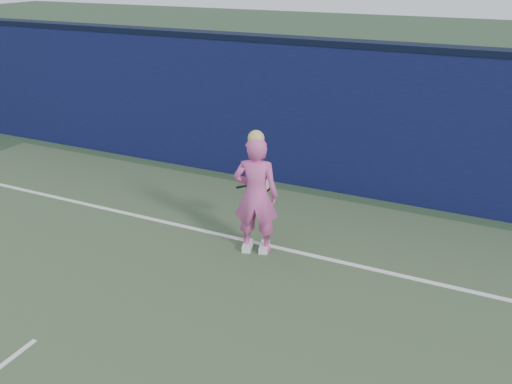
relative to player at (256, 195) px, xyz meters
The scene contains 4 objects.
backstop_wall 3.00m from the player, 116.17° to the left, with size 24.00×0.40×2.50m, color #0C1037.
wall_cap 3.42m from the player, 116.17° to the left, with size 24.00×0.42×0.10m, color black.
player is the anchor object (origin of this frame).
racket 0.43m from the player, 106.74° to the left, with size 0.54×0.17×0.29m.
Camera 1 is at (4.19, -2.27, 3.80)m, focal length 38.00 mm.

